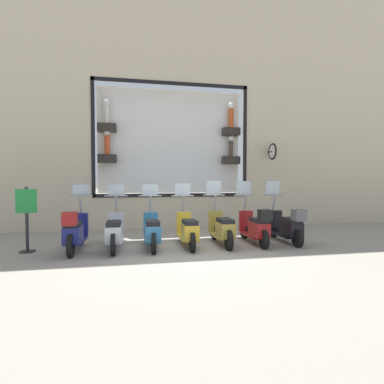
% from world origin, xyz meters
% --- Properties ---
extents(ground_plane, '(120.00, 120.00, 0.00)m').
position_xyz_m(ground_plane, '(0.00, 0.00, 0.00)').
color(ground_plane, gray).
extents(building_facade, '(1.22, 36.00, 9.34)m').
position_xyz_m(building_facade, '(3.60, -0.00, 4.76)').
color(building_facade, beige).
rests_on(building_facade, ground_plane).
extents(scooter_black_0, '(1.79, 0.61, 1.65)m').
position_xyz_m(scooter_black_0, '(0.33, -2.65, 0.46)').
color(scooter_black_0, black).
rests_on(scooter_black_0, ground_plane).
extents(scooter_red_1, '(1.79, 0.61, 1.64)m').
position_xyz_m(scooter_red_1, '(0.33, -1.77, 0.46)').
color(scooter_red_1, black).
rests_on(scooter_red_1, ground_plane).
extents(scooter_olive_2, '(1.80, 0.60, 1.65)m').
position_xyz_m(scooter_olive_2, '(0.40, -0.88, 0.43)').
color(scooter_olive_2, black).
rests_on(scooter_olive_2, ground_plane).
extents(scooter_yellow_3, '(1.79, 0.61, 1.58)m').
position_xyz_m(scooter_yellow_3, '(0.39, 0.00, 0.42)').
color(scooter_yellow_3, black).
rests_on(scooter_yellow_3, ground_plane).
extents(scooter_teal_4, '(1.80, 0.60, 1.55)m').
position_xyz_m(scooter_teal_4, '(0.39, 0.88, 0.42)').
color(scooter_teal_4, black).
rests_on(scooter_teal_4, ground_plane).
extents(scooter_silver_5, '(1.80, 0.61, 1.55)m').
position_xyz_m(scooter_silver_5, '(0.39, 1.77, 0.43)').
color(scooter_silver_5, black).
rests_on(scooter_silver_5, ground_plane).
extents(scooter_navy_6, '(1.80, 0.61, 1.56)m').
position_xyz_m(scooter_navy_6, '(0.34, 2.65, 0.48)').
color(scooter_navy_6, black).
rests_on(scooter_navy_6, ground_plane).
extents(shop_sign_post, '(0.36, 0.45, 1.51)m').
position_xyz_m(shop_sign_post, '(0.57, 3.74, 0.80)').
color(shop_sign_post, '#232326').
rests_on(shop_sign_post, ground_plane).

